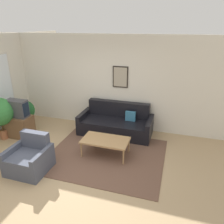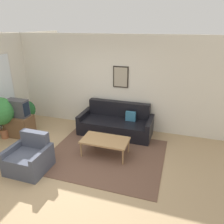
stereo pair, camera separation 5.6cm
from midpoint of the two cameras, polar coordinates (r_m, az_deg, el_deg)
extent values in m
plane|color=tan|center=(4.96, -12.33, -14.76)|extent=(16.00, 16.00, 0.00)
cube|color=brown|center=(5.33, -1.85, -11.25)|extent=(2.70, 2.27, 0.01)
cube|color=silver|center=(6.46, -2.58, 7.79)|extent=(8.00, 0.06, 2.70)
cube|color=black|center=(6.21, 1.94, 9.13)|extent=(0.44, 0.03, 0.60)
cube|color=#A89E89|center=(6.20, 1.90, 9.10)|extent=(0.38, 0.01, 0.54)
cube|color=black|center=(6.22, 0.63, -3.94)|extent=(1.80, 0.90, 0.42)
cube|color=black|center=(6.36, 1.54, 0.87)|extent=(1.80, 0.20, 0.44)
cube|color=black|center=(6.51, -7.51, -2.26)|extent=(0.12, 0.90, 0.56)
cube|color=black|center=(6.02, 9.45, -4.46)|extent=(0.12, 0.90, 0.56)
cube|color=teal|center=(6.09, 4.59, -1.14)|extent=(0.28, 0.10, 0.28)
cube|color=#A87F51|center=(5.17, -2.05, -7.39)|extent=(1.10, 0.61, 0.04)
cylinder|color=#A87F51|center=(5.24, -8.33, -9.84)|extent=(0.04, 0.04, 0.37)
cylinder|color=#A87F51|center=(4.93, 2.66, -11.76)|extent=(0.04, 0.04, 0.37)
cylinder|color=#A87F51|center=(5.65, -6.04, -7.17)|extent=(0.04, 0.04, 0.37)
cylinder|color=#A87F51|center=(5.37, 4.11, -8.74)|extent=(0.04, 0.04, 0.37)
cube|color=brown|center=(6.58, -23.15, -3.47)|extent=(0.69, 0.45, 0.60)
cube|color=#424247|center=(6.39, -23.85, 0.87)|extent=(0.58, 0.28, 0.47)
cube|color=#192333|center=(6.20, -21.76, 0.59)|extent=(0.01, 0.23, 0.37)
cube|color=#474C5B|center=(5.07, -21.14, -12.13)|extent=(0.63, 0.76, 0.41)
cube|color=#474C5B|center=(5.08, -19.70, -6.77)|extent=(0.63, 0.16, 0.37)
cube|color=#474C5B|center=(5.25, -24.40, -10.64)|extent=(0.09, 0.76, 0.53)
cube|color=#474C5B|center=(4.85, -17.77, -12.51)|extent=(0.09, 0.76, 0.53)
cylinder|color=#935638|center=(6.72, -26.59, -5.21)|extent=(0.21, 0.21, 0.25)
cylinder|color=#51381E|center=(6.63, -26.93, -3.39)|extent=(0.04, 0.04, 0.22)
cylinder|color=#935638|center=(7.12, -21.52, -3.30)|extent=(0.32, 0.32, 0.15)
cylinder|color=#51381E|center=(7.06, -21.70, -2.12)|extent=(0.04, 0.04, 0.17)
sphere|color=#1E5628|center=(6.94, -22.08, 0.41)|extent=(0.58, 0.58, 0.58)
camera|label=1|loc=(0.03, -90.29, -0.12)|focal=35.00mm
camera|label=2|loc=(0.03, 89.71, 0.12)|focal=35.00mm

